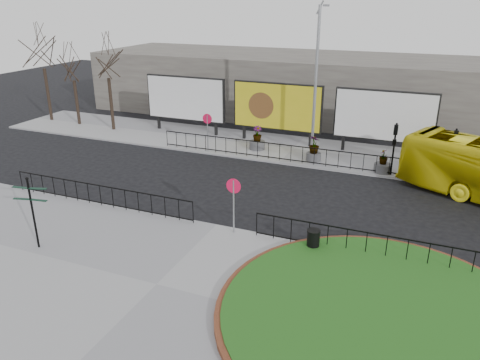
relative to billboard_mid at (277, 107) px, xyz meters
The scene contains 25 objects.
ground 13.31m from the billboard_mid, 83.40° to the right, with size 90.00×90.00×0.00m, color black.
pavement_near 18.21m from the billboard_mid, 85.23° to the right, with size 30.00×10.00×0.12m, color gray.
pavement_far 3.10m from the billboard_mid, 32.94° to the right, with size 44.00×6.00×0.12m, color gray.
brick_edge 19.36m from the billboard_mid, 62.06° to the right, with size 10.40×10.40×0.18m, color brown.
grass_lawn 19.36m from the billboard_mid, 62.06° to the right, with size 10.00×10.00×0.22m, color #244F15.
railing_near_left 14.15m from the billboard_mid, 108.73° to the right, with size 10.00×0.10×1.10m, color black, non-canonical shape.
railing_near_right 15.62m from the billboard_mid, 58.92° to the right, with size 9.00×0.10×1.10m, color black, non-canonical shape.
railing_far 4.84m from the billboard_mid, 55.75° to the right, with size 18.00×0.10×1.10m, color black, non-canonical shape.
speed_sign_far 5.04m from the billboard_mid, 134.46° to the right, with size 0.64×0.07×2.47m.
speed_sign_near 13.62m from the billboard_mid, 79.41° to the right, with size 0.64×0.07×2.47m.
billboard_left 7.00m from the billboard_mid, behind, with size 6.20×0.31×4.10m.
billboard_mid is the anchor object (origin of this frame).
billboard_right 7.00m from the billboard_mid, ahead, with size 6.20×0.31×4.10m.
lamp_post 4.23m from the billboard_mid, 33.25° to the right, with size 0.74×0.18×9.23m.
signal_pole_a 8.80m from the billboard_mid, 24.42° to the right, with size 0.22×0.26×3.00m.
signal_pole_b 11.60m from the billboard_mid, 18.28° to the right, with size 0.22×0.26×3.00m.
tree_left 12.63m from the billboard_mid, behind, with size 2.00×2.00×7.00m, color #2D2119, non-canonical shape.
tree_mid 16.05m from the billboard_mid, behind, with size 2.00×2.00×6.20m, color #2D2119, non-canonical shape.
tree_far 19.07m from the billboard_mid, behind, with size 2.00×2.00×7.50m, color #2D2119, non-canonical shape.
building_backdrop 9.15m from the billboard_mid, 80.57° to the left, with size 40.00×10.00×5.00m, color slate.
fingerpost_sign 18.04m from the billboard_mid, 103.79° to the right, with size 1.41×0.52×3.02m.
litter_bin 14.98m from the billboard_mid, 66.15° to the right, with size 0.54×0.54×0.89m.
planter_a 2.84m from the billboard_mid, 108.84° to the right, with size 1.03×1.03×1.55m.
planter_b 4.73m from the billboard_mid, 40.03° to the right, with size 0.90×0.90×1.57m.
planter_c 8.45m from the billboard_mid, 23.94° to the right, with size 0.96×0.96×1.38m.
Camera 1 is at (8.02, -16.78, 9.55)m, focal length 35.00 mm.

